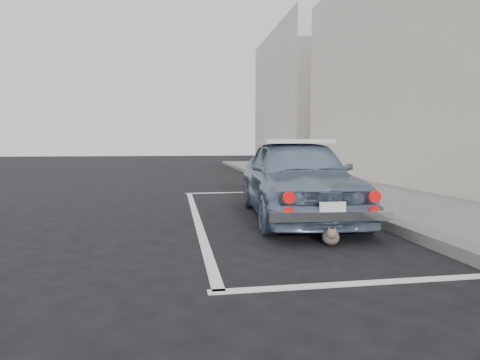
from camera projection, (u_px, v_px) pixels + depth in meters
name	position (u px, v px, depth m)	size (l,w,h in m)	color
ground	(301.00, 269.00, 4.11)	(80.00, 80.00, 0.00)	black
sidewalk	(450.00, 217.00, 6.58)	(2.80, 40.00, 0.15)	slate
building_far	(300.00, 99.00, 24.43)	(3.50, 10.00, 8.00)	beige
pline_rear	(370.00, 283.00, 3.70)	(3.00, 0.12, 0.01)	silver
pline_front	(243.00, 192.00, 10.57)	(3.00, 0.12, 0.01)	silver
pline_side	(197.00, 218.00, 6.91)	(0.12, 7.00, 0.01)	silver
retro_coupe	(296.00, 177.00, 6.98)	(1.98, 4.24, 1.40)	slate
cat	(331.00, 236.00, 5.07)	(0.31, 0.47, 0.26)	#61564A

